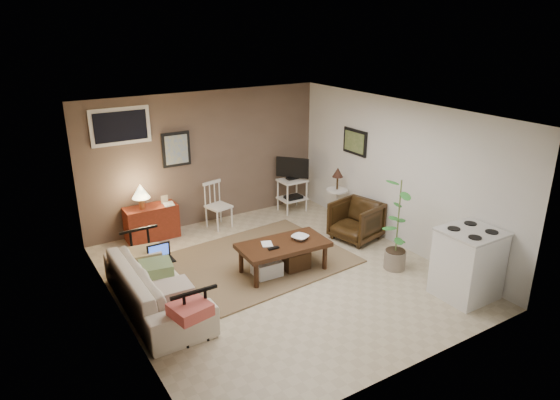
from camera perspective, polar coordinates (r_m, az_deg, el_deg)
floor at (r=7.45m, az=-0.11°, el=-8.59°), size 5.00×5.00×0.00m
art_back at (r=8.80m, az=-11.78°, el=5.69°), size 0.50×0.03×0.60m
art_right at (r=8.94m, az=8.57°, el=6.58°), size 0.03×0.60×0.45m
window at (r=8.43m, az=-17.79°, el=8.03°), size 0.96×0.03×0.60m
rug at (r=7.88m, az=-2.37°, el=-6.81°), size 2.79×2.32×0.03m
coffee_table at (r=7.41m, az=0.31°, el=-6.32°), size 1.35×0.75×0.50m
sofa at (r=6.71m, az=-14.06°, el=-8.69°), size 0.62×2.11×0.83m
sofa_pillows at (r=6.48m, az=-13.01°, el=-8.77°), size 0.41×2.01×0.14m
sofa_end_rails at (r=6.77m, az=-13.04°, el=-8.89°), size 0.57×2.11×0.71m
laptop at (r=7.02m, az=-13.52°, el=-6.19°), size 0.32×0.24×0.22m
red_console at (r=8.77m, az=-14.57°, el=-2.17°), size 0.88×0.39×1.01m
spindle_chair at (r=9.01m, az=-7.09°, el=-0.74°), size 0.45×0.45×0.84m
tv_stand at (r=9.64m, az=1.44°, el=1.93°), size 0.51×0.52×1.08m
side_table at (r=9.15m, az=6.54°, el=1.30°), size 0.39×0.39×1.05m
armchair at (r=8.56m, az=8.70°, el=-2.16°), size 0.81×0.85×0.74m
potted_plant at (r=7.53m, az=13.34°, el=-2.45°), size 0.36×0.36×1.43m
stove at (r=7.19m, az=20.68°, el=-6.79°), size 0.75×0.69×0.97m
bowl at (r=7.41m, az=2.32°, el=-3.66°), size 0.25×0.14×0.24m
book_table at (r=7.23m, az=-2.10°, el=-4.43°), size 0.15×0.07×0.21m
book_console at (r=8.64m, az=-13.20°, el=0.10°), size 0.17×0.05×0.23m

